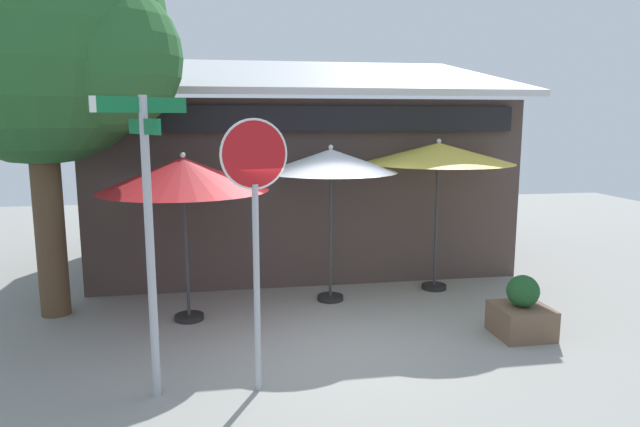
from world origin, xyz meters
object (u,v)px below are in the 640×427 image
object	(u,v)px
street_sign_post	(148,217)
patio_umbrella_crimson_left	(184,175)
stop_sign	(255,206)
sidewalk_planter	(522,313)
patio_umbrella_mustard_right	(438,154)
shade_tree	(44,37)
patio_umbrella_ivory_center	(331,162)

from	to	relation	value
street_sign_post	patio_umbrella_crimson_left	world-z (taller)	street_sign_post
street_sign_post	stop_sign	size ratio (longest dim) A/B	1.08
patio_umbrella_crimson_left	sidewalk_planter	world-z (taller)	patio_umbrella_crimson_left
sidewalk_planter	stop_sign	bearing A→B (deg)	-165.31
patio_umbrella_mustard_right	sidewalk_planter	xyz separation A→B (m)	(0.39, -2.34, -2.09)
street_sign_post	sidewalk_planter	bearing A→B (deg)	10.74
street_sign_post	shade_tree	world-z (taller)	shade_tree
patio_umbrella_ivory_center	sidewalk_planter	world-z (taller)	patio_umbrella_ivory_center
patio_umbrella_mustard_right	shade_tree	xyz separation A→B (m)	(-6.20, -0.33, 1.76)
patio_umbrella_ivory_center	patio_umbrella_crimson_left	bearing A→B (deg)	-166.08
patio_umbrella_crimson_left	shade_tree	distance (m)	2.81
stop_sign	shade_tree	distance (m)	4.62
patio_umbrella_crimson_left	patio_umbrella_ivory_center	size ratio (longest dim) A/B	0.97
stop_sign	sidewalk_planter	xyz separation A→B (m)	(3.76, 0.99, -1.77)
sidewalk_planter	patio_umbrella_crimson_left	bearing A→B (deg)	162.68
stop_sign	patio_umbrella_crimson_left	xyz separation A→B (m)	(-0.90, 2.44, 0.11)
patio_umbrella_mustard_right	shade_tree	world-z (taller)	shade_tree
street_sign_post	sidewalk_planter	size ratio (longest dim) A/B	3.72
patio_umbrella_crimson_left	sidewalk_planter	xyz separation A→B (m)	(4.67, -1.45, -1.88)
stop_sign	patio_umbrella_crimson_left	distance (m)	2.60
street_sign_post	patio_umbrella_crimson_left	xyz separation A→B (m)	(0.22, 2.38, 0.22)
patio_umbrella_crimson_left	sidewalk_planter	distance (m)	5.24
patio_umbrella_crimson_left	patio_umbrella_ivory_center	world-z (taller)	patio_umbrella_ivory_center
patio_umbrella_ivory_center	sidewalk_planter	bearing A→B (deg)	-40.68
stop_sign	patio_umbrella_mustard_right	world-z (taller)	stop_sign
patio_umbrella_ivory_center	patio_umbrella_mustard_right	distance (m)	2.00
stop_sign	patio_umbrella_mustard_right	distance (m)	4.75
shade_tree	stop_sign	bearing A→B (deg)	-46.65
stop_sign	shade_tree	bearing A→B (deg)	133.35
patio_umbrella_crimson_left	stop_sign	bearing A→B (deg)	-69.70
stop_sign	patio_umbrella_crimson_left	bearing A→B (deg)	110.30
stop_sign	patio_umbrella_ivory_center	size ratio (longest dim) A/B	1.16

